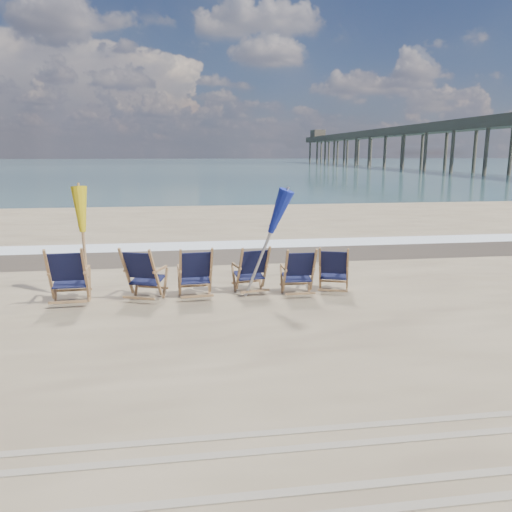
{
  "coord_description": "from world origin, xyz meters",
  "views": [
    {
      "loc": [
        -1.29,
        -6.65,
        2.75
      ],
      "look_at": [
        0.0,
        2.2,
        0.9
      ],
      "focal_mm": 35.0,
      "sensor_mm": 36.0,
      "label": 1
    }
  ],
  "objects_px": {
    "beach_chair_3": "(266,269)",
    "beach_chair_2": "(211,273)",
    "beach_chair_4": "(313,272)",
    "beach_chair_5": "(347,271)",
    "umbrella_yellow": "(82,215)",
    "umbrella_blue": "(264,211)",
    "beach_chair_0": "(85,276)",
    "fishing_pier": "(419,141)",
    "beach_chair_1": "(155,275)"
  },
  "relations": [
    {
      "from": "beach_chair_3",
      "to": "beach_chair_2",
      "type": "bearing_deg",
      "value": 1.11
    },
    {
      "from": "beach_chair_4",
      "to": "beach_chair_5",
      "type": "xyz_separation_m",
      "value": [
        0.7,
        0.04,
        -0.01
      ]
    },
    {
      "from": "umbrella_yellow",
      "to": "beach_chair_2",
      "type": "bearing_deg",
      "value": -7.85
    },
    {
      "from": "beach_chair_3",
      "to": "beach_chair_5",
      "type": "relative_size",
      "value": 1.03
    },
    {
      "from": "umbrella_blue",
      "to": "beach_chair_0",
      "type": "bearing_deg",
      "value": 179.66
    },
    {
      "from": "beach_chair_3",
      "to": "umbrella_blue",
      "type": "relative_size",
      "value": 0.45
    },
    {
      "from": "umbrella_yellow",
      "to": "fishing_pier",
      "type": "height_order",
      "value": "fishing_pier"
    },
    {
      "from": "beach_chair_1",
      "to": "beach_chair_2",
      "type": "bearing_deg",
      "value": -152.25
    },
    {
      "from": "beach_chair_0",
      "to": "beach_chair_3",
      "type": "bearing_deg",
      "value": -176.94
    },
    {
      "from": "beach_chair_2",
      "to": "fishing_pier",
      "type": "height_order",
      "value": "fishing_pier"
    },
    {
      "from": "beach_chair_0",
      "to": "fishing_pier",
      "type": "xyz_separation_m",
      "value": [
        41.1,
        71.47,
        4.1
      ]
    },
    {
      "from": "beach_chair_0",
      "to": "beach_chair_4",
      "type": "height_order",
      "value": "beach_chair_0"
    },
    {
      "from": "beach_chair_3",
      "to": "beach_chair_4",
      "type": "height_order",
      "value": "beach_chair_3"
    },
    {
      "from": "beach_chair_2",
      "to": "beach_chair_3",
      "type": "height_order",
      "value": "beach_chair_2"
    },
    {
      "from": "beach_chair_4",
      "to": "umbrella_blue",
      "type": "distance_m",
      "value": 1.53
    },
    {
      "from": "beach_chair_1",
      "to": "beach_chair_3",
      "type": "height_order",
      "value": "beach_chair_1"
    },
    {
      "from": "beach_chair_0",
      "to": "beach_chair_3",
      "type": "xyz_separation_m",
      "value": [
        3.4,
        0.31,
        -0.06
      ]
    },
    {
      "from": "beach_chair_0",
      "to": "umbrella_yellow",
      "type": "distance_m",
      "value": 1.14
    },
    {
      "from": "beach_chair_3",
      "to": "beach_chair_1",
      "type": "bearing_deg",
      "value": -2.07
    },
    {
      "from": "beach_chair_4",
      "to": "beach_chair_1",
      "type": "bearing_deg",
      "value": 0.34
    },
    {
      "from": "beach_chair_4",
      "to": "umbrella_yellow",
      "type": "height_order",
      "value": "umbrella_yellow"
    },
    {
      "from": "beach_chair_4",
      "to": "fishing_pier",
      "type": "bearing_deg",
      "value": -116.7
    },
    {
      "from": "beach_chair_1",
      "to": "umbrella_blue",
      "type": "distance_m",
      "value": 2.34
    },
    {
      "from": "beach_chair_0",
      "to": "beach_chair_1",
      "type": "xyz_separation_m",
      "value": [
        1.26,
        -0.04,
        -0.03
      ]
    },
    {
      "from": "beach_chair_1",
      "to": "beach_chair_5",
      "type": "height_order",
      "value": "beach_chair_1"
    },
    {
      "from": "beach_chair_1",
      "to": "fishing_pier",
      "type": "height_order",
      "value": "fishing_pier"
    },
    {
      "from": "beach_chair_1",
      "to": "fishing_pier",
      "type": "distance_m",
      "value": 81.96
    },
    {
      "from": "umbrella_yellow",
      "to": "beach_chair_3",
      "type": "bearing_deg",
      "value": -1.31
    },
    {
      "from": "beach_chair_0",
      "to": "beach_chair_5",
      "type": "bearing_deg",
      "value": 177.72
    },
    {
      "from": "beach_chair_1",
      "to": "beach_chair_5",
      "type": "relative_size",
      "value": 1.1
    },
    {
      "from": "beach_chair_5",
      "to": "beach_chair_2",
      "type": "bearing_deg",
      "value": 17.69
    },
    {
      "from": "beach_chair_5",
      "to": "beach_chair_3",
      "type": "bearing_deg",
      "value": 7.72
    },
    {
      "from": "fishing_pier",
      "to": "beach_chair_2",
      "type": "bearing_deg",
      "value": -118.52
    },
    {
      "from": "beach_chair_2",
      "to": "beach_chair_5",
      "type": "xyz_separation_m",
      "value": [
        2.67,
        -0.08,
        -0.04
      ]
    },
    {
      "from": "beach_chair_3",
      "to": "fishing_pier",
      "type": "bearing_deg",
      "value": -129.32
    },
    {
      "from": "beach_chair_2",
      "to": "umbrella_blue",
      "type": "height_order",
      "value": "umbrella_blue"
    },
    {
      "from": "beach_chair_1",
      "to": "beach_chair_3",
      "type": "relative_size",
      "value": 1.07
    },
    {
      "from": "beach_chair_0",
      "to": "beach_chair_1",
      "type": "bearing_deg",
      "value": 175.93
    },
    {
      "from": "fishing_pier",
      "to": "umbrella_blue",
      "type": "bearing_deg",
      "value": -117.87
    },
    {
      "from": "beach_chair_5",
      "to": "umbrella_yellow",
      "type": "height_order",
      "value": "umbrella_yellow"
    },
    {
      "from": "beach_chair_3",
      "to": "beach_chair_0",
      "type": "bearing_deg",
      "value": -6.21
    },
    {
      "from": "beach_chair_2",
      "to": "fishing_pier",
      "type": "bearing_deg",
      "value": -123.21
    },
    {
      "from": "beach_chair_0",
      "to": "fishing_pier",
      "type": "bearing_deg",
      "value": -122.04
    },
    {
      "from": "beach_chair_0",
      "to": "beach_chair_3",
      "type": "relative_size",
      "value": 1.12
    },
    {
      "from": "umbrella_blue",
      "to": "beach_chair_5",
      "type": "bearing_deg",
      "value": 0.25
    },
    {
      "from": "beach_chair_0",
      "to": "umbrella_blue",
      "type": "height_order",
      "value": "umbrella_blue"
    },
    {
      "from": "beach_chair_0",
      "to": "fishing_pier",
      "type": "distance_m",
      "value": 82.54
    },
    {
      "from": "beach_chair_4",
      "to": "beach_chair_5",
      "type": "height_order",
      "value": "beach_chair_4"
    },
    {
      "from": "beach_chair_0",
      "to": "fishing_pier",
      "type": "height_order",
      "value": "fishing_pier"
    },
    {
      "from": "beach_chair_3",
      "to": "umbrella_blue",
      "type": "distance_m",
      "value": 1.24
    }
  ]
}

